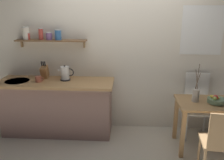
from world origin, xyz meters
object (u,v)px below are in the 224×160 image
Objects in this scene: dining_chair_far at (197,102)px; knife_block at (45,72)px; coffee_mug_by_sink at (39,79)px; dining_table at (206,111)px; dining_chair_near at (222,141)px; twig_vase at (196,95)px; electric_kettle at (65,73)px; fruit_bowl at (216,100)px.

knife_block reaches higher than dining_chair_far.
coffee_mug_by_sink is at bearing -175.91° from dining_chair_far.
dining_chair_near reaches higher than dining_table.
twig_vase is at bearing 101.32° from dining_chair_near.
knife_block is (-2.47, 0.02, 0.46)m from dining_chair_far.
twig_vase is at bearing -10.58° from electric_kettle.
twig_vase is 1.99m from electric_kettle.
dining_chair_far is 0.55m from fruit_bowl.
electric_kettle is (-2.22, 0.43, 0.22)m from fruit_bowl.
dining_table is 3.38× the size of electric_kettle.
electric_kettle is (-1.95, 0.36, 0.18)m from twig_vase.
knife_block reaches higher than dining_table.
coffee_mug_by_sink is at bearing 174.03° from twig_vase.
dining_chair_far is 4.10× the size of fruit_bowl.
dining_chair_near is at bearing -78.68° from twig_vase.
dining_table is 0.45m from dining_chair_far.
knife_block is at bearing 179.65° from dining_chair_far.
coffee_mug_by_sink is (-2.49, 0.96, 0.42)m from dining_chair_near.
dining_chair_near is at bearing -27.31° from electric_kettle.
dining_table is 0.83× the size of dining_chair_far.
dining_chair_far is at bearing 103.25° from fruit_bowl.
fruit_bowl is at bearing -76.75° from dining_chair_far.
dining_chair_near is at bearing -100.78° from fruit_bowl.
dining_table is at bearing 87.87° from dining_chair_near.
twig_vase is (-0.27, 0.06, 0.05)m from fruit_bowl.
dining_chair_far is 7.58× the size of coffee_mug_by_sink.
electric_kettle is 0.85× the size of knife_block.
dining_table is 2.56m from coffee_mug_by_sink.
twig_vase reaches higher than electric_kettle.
dining_table is at bearing -7.98° from twig_vase.
dining_chair_far is 4.08× the size of electric_kettle.
coffee_mug_by_sink is (-2.50, -0.18, 0.40)m from dining_chair_far.
coffee_mug_by_sink is (-2.35, 0.25, 0.11)m from twig_vase.
twig_vase is 2.36m from coffee_mug_by_sink.
coffee_mug_by_sink is at bearing -163.24° from electric_kettle.
dining_table is at bearing -6.11° from coffee_mug_by_sink.
electric_kettle is 0.42m from coffee_mug_by_sink.
dining_chair_near is 2.41m from electric_kettle.
knife_block reaches higher than fruit_bowl.
dining_table is 1.52× the size of twig_vase.
dining_chair_far is 2.51m from knife_block.
knife_block is (-2.46, 1.16, 0.49)m from dining_chair_near.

